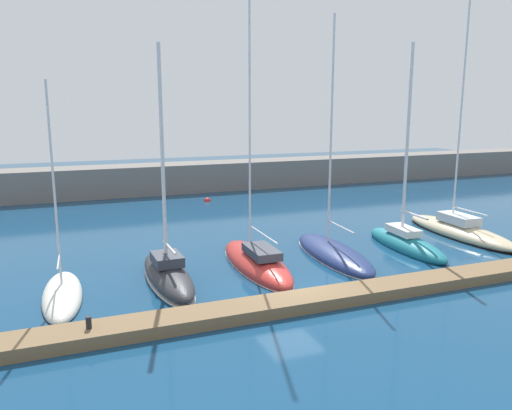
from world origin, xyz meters
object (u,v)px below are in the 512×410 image
object	(u,v)px
sailboat_teal_sixth	(406,242)
sailboat_sand_seventh	(459,230)
sailboat_red_fourth	(256,262)
sailboat_ivory_second	(62,295)
mooring_buoy_red	(207,201)
sailboat_charcoal_third	(168,273)
sailboat_navy_fifth	(333,253)
dock_bollard	(89,322)

from	to	relation	value
sailboat_teal_sixth	sailboat_sand_seventh	bearing A→B (deg)	-72.86
sailboat_red_fourth	sailboat_sand_seventh	bearing A→B (deg)	-84.12
sailboat_ivory_second	mooring_buoy_red	xyz separation A→B (m)	(11.99, 19.38, -0.12)
sailboat_ivory_second	sailboat_teal_sixth	xyz separation A→B (m)	(18.80, 0.98, 0.25)
sailboat_charcoal_third	sailboat_red_fourth	distance (m)	4.79
sailboat_ivory_second	sailboat_charcoal_third	world-z (taller)	sailboat_charcoal_third
sailboat_red_fourth	sailboat_teal_sixth	size ratio (longest dim) A/B	1.45
sailboat_navy_fifth	mooring_buoy_red	size ratio (longest dim) A/B	22.45
sailboat_navy_fifth	sailboat_sand_seventh	size ratio (longest dim) A/B	0.71
sailboat_teal_sixth	sailboat_navy_fifth	bearing A→B (deg)	94.32
sailboat_navy_fifth	sailboat_teal_sixth	world-z (taller)	sailboat_navy_fifth
sailboat_ivory_second	sailboat_charcoal_third	xyz separation A→B (m)	(4.67, 0.29, 0.35)
sailboat_navy_fifth	dock_bollard	world-z (taller)	sailboat_navy_fifth
mooring_buoy_red	dock_bollard	xyz separation A→B (m)	(-11.11, -24.05, 0.71)
sailboat_navy_fifth	sailboat_teal_sixth	xyz separation A→B (m)	(4.82, 0.02, 0.14)
sailboat_navy_fifth	mooring_buoy_red	bearing A→B (deg)	9.99
sailboat_red_fourth	dock_bollard	size ratio (longest dim) A/B	39.55
sailboat_navy_fifth	mooring_buoy_red	xyz separation A→B (m)	(-1.99, 18.42, -0.23)
sailboat_charcoal_third	dock_bollard	xyz separation A→B (m)	(-3.80, -4.97, 0.24)
sailboat_red_fourth	dock_bollard	distance (m)	10.22
sailboat_ivory_second	sailboat_red_fourth	size ratio (longest dim) A/B	0.56
sailboat_navy_fifth	mooring_buoy_red	world-z (taller)	sailboat_navy_fifth
sailboat_red_fourth	mooring_buoy_red	bearing A→B (deg)	-6.95
sailboat_red_fourth	sailboat_navy_fifth	bearing A→B (deg)	-88.57
sailboat_ivory_second	sailboat_navy_fifth	size ratio (longest dim) A/B	0.73
sailboat_sand_seventh	dock_bollard	world-z (taller)	sailboat_sand_seventh
mooring_buoy_red	sailboat_ivory_second	bearing A→B (deg)	-121.74
sailboat_ivory_second	sailboat_teal_sixth	distance (m)	18.82
sailboat_sand_seventh	sailboat_navy_fifth	bearing A→B (deg)	98.79
sailboat_charcoal_third	sailboat_sand_seventh	size ratio (longest dim) A/B	0.60
mooring_buoy_red	dock_bollard	size ratio (longest dim) A/B	1.34
sailboat_teal_sixth	sailboat_sand_seventh	size ratio (longest dim) A/B	0.65
mooring_buoy_red	dock_bollard	distance (m)	26.51
dock_bollard	sailboat_sand_seventh	bearing A→B (deg)	16.54
mooring_buoy_red	dock_bollard	world-z (taller)	dock_bollard
sailboat_teal_sixth	sailboat_sand_seventh	distance (m)	5.23
sailboat_ivory_second	sailboat_sand_seventh	world-z (taller)	sailboat_sand_seventh
sailboat_charcoal_third	mooring_buoy_red	bearing A→B (deg)	-22.42
mooring_buoy_red	sailboat_teal_sixth	bearing A→B (deg)	-69.69
dock_bollard	sailboat_ivory_second	bearing A→B (deg)	100.58
sailboat_navy_fifth	sailboat_sand_seventh	distance (m)	9.99
sailboat_teal_sixth	sailboat_sand_seventh	xyz separation A→B (m)	(5.10, 1.18, -0.00)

